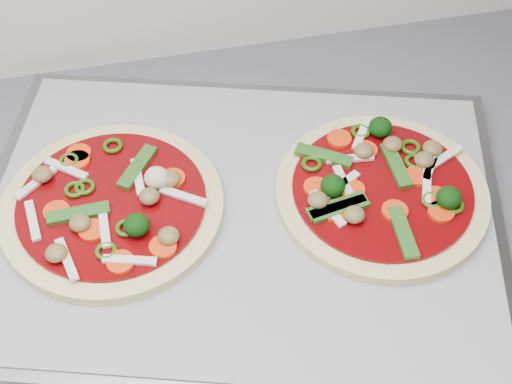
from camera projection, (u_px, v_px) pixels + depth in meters
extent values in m
cube|color=#595960|center=(434.00, 226.00, 0.72)|extent=(3.60, 0.60, 0.04)
cube|color=gray|center=(241.00, 219.00, 0.69)|extent=(0.59, 0.50, 0.02)
cube|color=gray|center=(240.00, 213.00, 0.69)|extent=(0.56, 0.48, 0.00)
cylinder|color=#E7C988|center=(113.00, 207.00, 0.68)|extent=(0.26, 0.26, 0.01)
cylinder|color=#6B0000|center=(112.00, 202.00, 0.68)|extent=(0.22, 0.22, 0.00)
cube|color=#32611D|center=(78.00, 213.00, 0.66)|extent=(0.06, 0.02, 0.00)
cylinder|color=#FB3101|center=(57.00, 212.00, 0.66)|extent=(0.03, 0.03, 0.00)
cube|color=silver|center=(183.00, 196.00, 0.67)|extent=(0.04, 0.03, 0.00)
ellipsoid|color=#0B340B|center=(136.00, 225.00, 0.64)|extent=(0.03, 0.03, 0.02)
ellipsoid|color=beige|center=(157.00, 178.00, 0.68)|extent=(0.03, 0.03, 0.02)
torus|color=#23530A|center=(85.00, 187.00, 0.68)|extent=(0.02, 0.02, 0.00)
torus|color=#23530A|center=(126.00, 228.00, 0.65)|extent=(0.03, 0.03, 0.00)
cylinder|color=#FB3101|center=(172.00, 179.00, 0.69)|extent=(0.04, 0.04, 0.00)
cube|color=silver|center=(138.00, 177.00, 0.69)|extent=(0.01, 0.05, 0.00)
ellipsoid|color=brown|center=(56.00, 253.00, 0.63)|extent=(0.02, 0.02, 0.01)
cylinder|color=#FB3101|center=(77.00, 160.00, 0.70)|extent=(0.03, 0.03, 0.00)
ellipsoid|color=brown|center=(170.00, 179.00, 0.68)|extent=(0.03, 0.03, 0.01)
cube|color=silver|center=(33.00, 221.00, 0.66)|extent=(0.01, 0.05, 0.00)
cylinder|color=#FB3101|center=(79.00, 154.00, 0.71)|extent=(0.03, 0.03, 0.00)
cylinder|color=#FB3101|center=(163.00, 247.00, 0.64)|extent=(0.03, 0.03, 0.00)
cube|color=silver|center=(130.00, 260.00, 0.63)|extent=(0.05, 0.02, 0.00)
cube|color=silver|center=(104.00, 227.00, 0.65)|extent=(0.01, 0.05, 0.00)
ellipsoid|color=brown|center=(149.00, 196.00, 0.67)|extent=(0.03, 0.03, 0.01)
ellipsoid|color=brown|center=(42.00, 175.00, 0.69)|extent=(0.02, 0.02, 0.01)
cube|color=silver|center=(67.00, 259.00, 0.63)|extent=(0.02, 0.05, 0.00)
torus|color=#23530A|center=(113.00, 146.00, 0.72)|extent=(0.03, 0.03, 0.00)
ellipsoid|color=brown|center=(80.00, 223.00, 0.65)|extent=(0.03, 0.03, 0.01)
cube|color=#32611D|center=(137.00, 167.00, 0.70)|extent=(0.04, 0.06, 0.00)
cylinder|color=#FB3101|center=(120.00, 262.00, 0.63)|extent=(0.03, 0.03, 0.00)
cylinder|color=#FB3101|center=(92.00, 230.00, 0.65)|extent=(0.03, 0.03, 0.00)
torus|color=#23530A|center=(69.00, 161.00, 0.70)|extent=(0.03, 0.03, 0.00)
ellipsoid|color=brown|center=(169.00, 236.00, 0.64)|extent=(0.03, 0.03, 0.01)
torus|color=#23530A|center=(106.00, 251.00, 0.63)|extent=(0.02, 0.02, 0.00)
cube|color=silver|center=(36.00, 183.00, 0.68)|extent=(0.04, 0.04, 0.00)
torus|color=#23530A|center=(75.00, 189.00, 0.68)|extent=(0.03, 0.03, 0.00)
cube|color=silver|center=(66.00, 169.00, 0.70)|extent=(0.04, 0.04, 0.00)
cylinder|color=#E7C988|center=(381.00, 193.00, 0.69)|extent=(0.29, 0.29, 0.01)
cylinder|color=#6B0000|center=(382.00, 188.00, 0.69)|extent=(0.24, 0.24, 0.00)
torus|color=#23530A|center=(411.00, 147.00, 0.72)|extent=(0.03, 0.03, 0.00)
torus|color=#23530A|center=(415.00, 161.00, 0.70)|extent=(0.03, 0.03, 0.00)
cube|color=silver|center=(444.00, 158.00, 0.71)|extent=(0.05, 0.03, 0.00)
torus|color=#23530A|center=(312.00, 164.00, 0.70)|extent=(0.02, 0.02, 0.00)
ellipsoid|color=brown|center=(424.00, 160.00, 0.70)|extent=(0.03, 0.03, 0.01)
cube|color=silver|center=(432.00, 163.00, 0.70)|extent=(0.03, 0.04, 0.00)
cylinder|color=#FB3101|center=(334.00, 211.00, 0.66)|extent=(0.04, 0.04, 0.00)
cylinder|color=#FB3101|center=(441.00, 212.00, 0.66)|extent=(0.03, 0.03, 0.00)
ellipsoid|color=brown|center=(364.00, 151.00, 0.71)|extent=(0.02, 0.02, 0.01)
cube|color=#32611D|center=(324.00, 156.00, 0.71)|extent=(0.06, 0.04, 0.00)
ellipsoid|color=brown|center=(393.00, 144.00, 0.71)|extent=(0.03, 0.03, 0.01)
ellipsoid|color=#0B340B|center=(380.00, 127.00, 0.72)|extent=(0.03, 0.03, 0.02)
torus|color=#23530A|center=(432.00, 200.00, 0.67)|extent=(0.02, 0.02, 0.00)
cube|color=silver|center=(345.00, 184.00, 0.68)|extent=(0.01, 0.05, 0.00)
cube|color=#32611D|center=(340.00, 209.00, 0.66)|extent=(0.06, 0.02, 0.00)
cube|color=silver|center=(427.00, 184.00, 0.68)|extent=(0.03, 0.05, 0.00)
torus|color=#23530A|center=(453.00, 205.00, 0.67)|extent=(0.03, 0.03, 0.00)
cylinder|color=#FB3101|center=(365.00, 150.00, 0.71)|extent=(0.03, 0.03, 0.00)
cube|color=silver|center=(328.00, 209.00, 0.67)|extent=(0.02, 0.05, 0.00)
cylinder|color=#FB3101|center=(395.00, 211.00, 0.66)|extent=(0.03, 0.03, 0.00)
cube|color=silver|center=(350.00, 159.00, 0.71)|extent=(0.05, 0.01, 0.00)
ellipsoid|color=#0B340B|center=(333.00, 186.00, 0.67)|extent=(0.03, 0.03, 0.02)
torus|color=#23530A|center=(361.00, 132.00, 0.73)|extent=(0.03, 0.03, 0.00)
ellipsoid|color=#0B340B|center=(449.00, 198.00, 0.66)|extent=(0.02, 0.02, 0.02)
cube|color=#32611D|center=(336.00, 206.00, 0.67)|extent=(0.06, 0.02, 0.00)
cube|color=#32611D|center=(396.00, 165.00, 0.70)|extent=(0.01, 0.06, 0.00)
ellipsoid|color=brown|center=(432.00, 148.00, 0.71)|extent=(0.02, 0.02, 0.01)
cube|color=silver|center=(362.00, 133.00, 0.73)|extent=(0.03, 0.04, 0.00)
cylinder|color=#FB3101|center=(316.00, 188.00, 0.68)|extent=(0.03, 0.03, 0.00)
cylinder|color=#FB3101|center=(352.00, 190.00, 0.68)|extent=(0.04, 0.04, 0.00)
cube|color=silver|center=(340.00, 186.00, 0.68)|extent=(0.05, 0.03, 0.00)
cylinder|color=#FB3101|center=(417.00, 176.00, 0.69)|extent=(0.04, 0.04, 0.00)
ellipsoid|color=brown|center=(354.00, 215.00, 0.66)|extent=(0.02, 0.02, 0.01)
cube|color=#32611D|center=(403.00, 232.00, 0.65)|extent=(0.02, 0.06, 0.00)
cylinder|color=#FB3101|center=(339.00, 139.00, 0.72)|extent=(0.03, 0.03, 0.00)
cylinder|color=#FB3101|center=(436.00, 197.00, 0.67)|extent=(0.03, 0.03, 0.00)
ellipsoid|color=brown|center=(318.00, 200.00, 0.67)|extent=(0.03, 0.03, 0.01)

